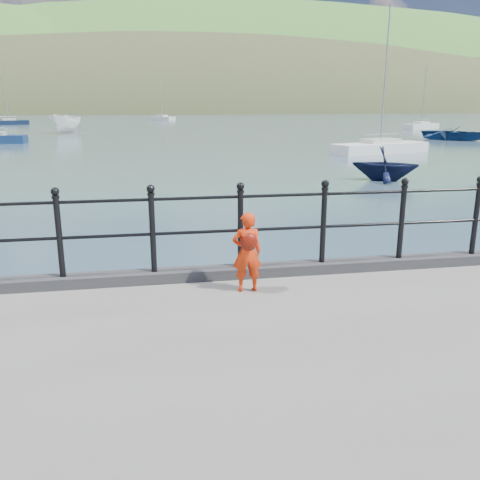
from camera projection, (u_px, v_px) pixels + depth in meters
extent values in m
plane|color=#2D4251|center=(199.00, 339.00, 7.50)|extent=(600.00, 600.00, 0.00)
cube|color=#28282B|center=(198.00, 274.00, 7.08)|extent=(60.00, 0.30, 0.15)
cylinder|color=black|center=(197.00, 232.00, 6.92)|extent=(18.00, 0.04, 0.04)
cylinder|color=black|center=(196.00, 198.00, 6.80)|extent=(18.00, 0.04, 0.04)
cylinder|color=black|center=(59.00, 238.00, 6.61)|extent=(0.08, 0.08, 1.05)
sphere|color=black|center=(55.00, 192.00, 6.45)|extent=(0.11, 0.11, 0.11)
cylinder|color=black|center=(153.00, 234.00, 6.82)|extent=(0.08, 0.08, 1.05)
sphere|color=black|center=(151.00, 189.00, 6.66)|extent=(0.11, 0.11, 0.11)
cylinder|color=black|center=(240.00, 230.00, 7.02)|extent=(0.08, 0.08, 1.05)
sphere|color=black|center=(240.00, 186.00, 6.86)|extent=(0.11, 0.11, 0.11)
cylinder|color=black|center=(323.00, 227.00, 7.23)|extent=(0.08, 0.08, 1.05)
sphere|color=black|center=(325.00, 184.00, 7.07)|extent=(0.11, 0.11, 0.11)
cylinder|color=black|center=(401.00, 223.00, 7.43)|extent=(0.08, 0.08, 1.05)
sphere|color=black|center=(405.00, 182.00, 7.27)|extent=(0.11, 0.11, 0.11)
cylinder|color=black|center=(475.00, 220.00, 7.64)|extent=(0.08, 0.08, 1.05)
ellipsoid|color=#333A21|center=(201.00, 152.00, 200.20)|extent=(400.00, 100.00, 88.00)
ellipsoid|color=#387026|center=(265.00, 163.00, 267.15)|extent=(600.00, 180.00, 156.00)
cube|color=silver|center=(43.00, 104.00, 172.70)|extent=(9.00, 6.00, 6.00)
cube|color=#4C4744|center=(42.00, 92.00, 171.66)|extent=(9.50, 6.50, 2.00)
cube|color=silver|center=(112.00, 104.00, 176.63)|extent=(9.00, 6.00, 6.00)
cube|color=#4C4744|center=(112.00, 92.00, 175.59)|extent=(9.50, 6.50, 2.00)
cube|color=silver|center=(198.00, 104.00, 181.76)|extent=(9.00, 6.00, 6.00)
cube|color=#4C4744|center=(198.00, 92.00, 180.71)|extent=(9.50, 6.50, 2.00)
cube|color=silver|center=(272.00, 104.00, 186.37)|extent=(9.00, 6.00, 6.00)
cube|color=#4C4744|center=(272.00, 93.00, 185.33)|extent=(9.50, 6.50, 2.00)
imported|color=red|center=(247.00, 252.00, 6.53)|extent=(0.39, 0.26, 1.05)
ellipsoid|color=red|center=(249.00, 242.00, 6.36)|extent=(0.22, 0.11, 0.23)
imported|color=navy|center=(455.00, 133.00, 47.73)|extent=(6.97, 7.41, 1.25)
imported|color=white|center=(66.00, 123.00, 58.47)|extent=(3.95, 6.06, 2.19)
imported|color=black|center=(385.00, 164.00, 22.67)|extent=(3.68, 3.52, 1.51)
cube|color=white|center=(380.00, 150.00, 35.24)|extent=(7.52, 4.15, 0.90)
cube|color=beige|center=(380.00, 142.00, 35.11)|extent=(2.85, 2.12, 0.50)
cylinder|color=#A5A5A8|center=(385.00, 75.00, 33.96)|extent=(0.10, 0.10, 8.92)
cylinder|color=#A5A5A8|center=(381.00, 134.00, 34.97)|extent=(3.12, 1.07, 0.06)
cube|color=black|center=(9.00, 123.00, 81.17)|extent=(6.02, 3.92, 0.90)
cube|color=beige|center=(9.00, 120.00, 81.04)|extent=(2.35, 1.95, 0.50)
cylinder|color=#A5A5A8|center=(6.00, 96.00, 80.09)|extent=(0.10, 0.10, 7.37)
cylinder|color=#A5A5A8|center=(8.00, 116.00, 80.89)|extent=(2.42, 1.08, 0.06)
cube|color=silver|center=(162.00, 119.00, 103.49)|extent=(5.27, 5.91, 0.90)
cube|color=beige|center=(162.00, 116.00, 103.36)|extent=(2.35, 2.47, 0.50)
cylinder|color=#A5A5A8|center=(161.00, 96.00, 102.31)|extent=(0.10, 0.10, 8.16)
cylinder|color=#A5A5A8|center=(162.00, 114.00, 103.22)|extent=(1.78, 2.18, 0.06)
cube|color=silver|center=(421.00, 127.00, 68.07)|extent=(6.05, 4.15, 0.90)
cube|color=beige|center=(422.00, 123.00, 67.94)|extent=(2.37, 1.96, 0.50)
cylinder|color=#A5A5A8|center=(424.00, 94.00, 66.96)|extent=(0.10, 0.10, 7.67)
cylinder|color=#A5A5A8|center=(422.00, 119.00, 67.80)|extent=(2.42, 1.27, 0.06)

